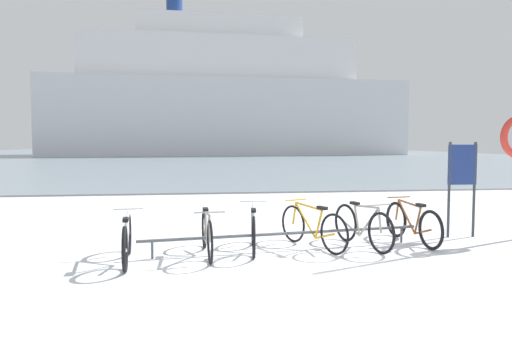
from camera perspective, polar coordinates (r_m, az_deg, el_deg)
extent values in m
cube|color=silver|center=(5.49, 11.15, -16.10)|extent=(80.00, 22.00, 0.08)
cube|color=gray|center=(70.94, -5.97, 2.15)|extent=(80.00, 110.00, 0.08)
cube|color=#47474C|center=(16.08, -1.35, -2.87)|extent=(80.00, 0.50, 0.05)
cylinder|color=#4C5156|center=(7.72, 3.73, -7.77)|extent=(4.78, 0.70, 0.05)
cylinder|color=#4C5156|center=(7.36, -12.70, -9.54)|extent=(0.04, 0.04, 0.28)
cylinder|color=#4C5156|center=(8.68, 17.52, -7.60)|extent=(0.04, 0.04, 0.28)
torus|color=black|center=(7.69, -15.44, -7.61)|extent=(0.11, 0.65, 0.65)
torus|color=black|center=(6.68, -15.89, -9.34)|extent=(0.11, 0.65, 0.65)
cylinder|color=silver|center=(7.34, -15.59, -7.27)|extent=(0.09, 0.55, 0.54)
cylinder|color=silver|center=(7.02, -15.73, -7.96)|extent=(0.05, 0.19, 0.48)
cylinder|color=silver|center=(7.22, -15.65, -5.55)|extent=(0.10, 0.68, 0.08)
cylinder|color=silver|center=(6.91, -15.78, -9.52)|extent=(0.08, 0.45, 0.18)
cylinder|color=silver|center=(7.62, -15.48, -6.31)|extent=(0.05, 0.12, 0.38)
cube|color=black|center=(6.89, -15.81, -5.85)|extent=(0.10, 0.21, 0.05)
cylinder|color=silver|center=(7.55, -15.53, -4.60)|extent=(0.46, 0.07, 0.02)
torus|color=black|center=(6.88, -5.70, -8.82)|extent=(0.08, 0.65, 0.65)
torus|color=black|center=(7.89, -6.42, -7.21)|extent=(0.08, 0.65, 0.65)
cylinder|color=gray|center=(7.19, -5.96, -7.32)|extent=(0.07, 0.54, 0.55)
cylinder|color=gray|center=(7.52, -6.19, -7.01)|extent=(0.05, 0.19, 0.49)
cylinder|color=gray|center=(7.22, -6.03, -5.33)|extent=(0.08, 0.67, 0.08)
cylinder|color=gray|center=(7.69, -6.28, -8.05)|extent=(0.07, 0.45, 0.18)
cylinder|color=gray|center=(6.88, -5.74, -7.19)|extent=(0.04, 0.11, 0.39)
cube|color=black|center=(7.55, -6.26, -4.81)|extent=(0.09, 0.20, 0.05)
cylinder|color=gray|center=(6.88, -5.78, -5.16)|extent=(0.46, 0.06, 0.02)
torus|color=black|center=(8.12, -0.40, -6.83)|extent=(0.11, 0.66, 0.66)
torus|color=black|center=(7.16, -0.27, -8.26)|extent=(0.11, 0.66, 0.66)
cylinder|color=silver|center=(7.79, -0.36, -6.40)|extent=(0.09, 0.52, 0.56)
cylinder|color=silver|center=(7.48, -0.32, -7.00)|extent=(0.05, 0.18, 0.50)
cylinder|color=silver|center=(7.68, -0.35, -4.71)|extent=(0.10, 0.64, 0.08)
cylinder|color=silver|center=(7.38, -0.30, -8.49)|extent=(0.08, 0.43, 0.18)
cylinder|color=silver|center=(8.05, -0.39, -5.53)|extent=(0.05, 0.11, 0.39)
cube|color=black|center=(7.36, -0.31, -4.94)|extent=(0.10, 0.21, 0.05)
cylinder|color=silver|center=(7.98, -0.39, -3.86)|extent=(0.46, 0.07, 0.02)
torus|color=black|center=(8.33, 4.60, -6.57)|extent=(0.31, 0.62, 0.66)
torus|color=black|center=(7.50, 9.64, -7.75)|extent=(0.31, 0.62, 0.66)
cylinder|color=gold|center=(8.03, 6.13, -6.09)|extent=(0.27, 0.53, 0.56)
cylinder|color=gold|center=(7.77, 7.76, -6.61)|extent=(0.12, 0.19, 0.50)
cylinder|color=gold|center=(7.93, 6.51, -4.42)|extent=(0.33, 0.66, 0.08)
cylinder|color=gold|center=(7.69, 8.48, -8.03)|extent=(0.23, 0.45, 0.18)
cylinder|color=gold|center=(8.27, 4.78, -5.28)|extent=(0.08, 0.12, 0.40)
cube|color=black|center=(7.66, 8.17, -4.59)|extent=(0.16, 0.22, 0.05)
cylinder|color=gold|center=(8.20, 4.96, -3.62)|extent=(0.43, 0.21, 0.02)
torus|color=black|center=(7.70, 15.20, -7.47)|extent=(0.22, 0.67, 0.68)
torus|color=black|center=(8.51, 11.00, -6.35)|extent=(0.22, 0.67, 0.68)
cylinder|color=gray|center=(7.94, 13.75, -6.22)|extent=(0.17, 0.53, 0.57)
cylinder|color=gray|center=(8.21, 12.38, -6.05)|extent=(0.08, 0.19, 0.51)
cylinder|color=gray|center=(7.96, 13.46, -4.37)|extent=(0.21, 0.65, 0.08)
cylinder|color=gray|center=(8.35, 11.82, -7.09)|extent=(0.15, 0.44, 0.19)
cylinder|color=gray|center=(7.70, 15.05, -5.98)|extent=(0.06, 0.12, 0.40)
cube|color=black|center=(8.23, 12.11, -3.98)|extent=(0.13, 0.21, 0.05)
cylinder|color=gray|center=(7.69, 14.91, -4.12)|extent=(0.45, 0.14, 0.02)
torus|color=black|center=(9.13, 16.91, -5.80)|extent=(0.14, 0.67, 0.67)
torus|color=black|center=(8.25, 20.79, -6.88)|extent=(0.14, 0.67, 0.67)
cylinder|color=brown|center=(8.82, 18.10, -5.39)|extent=(0.11, 0.56, 0.56)
cylinder|color=brown|center=(8.54, 19.35, -5.86)|extent=(0.06, 0.20, 0.50)
cylinder|color=brown|center=(8.72, 18.41, -3.88)|extent=(0.12, 0.69, 0.08)
cylinder|color=brown|center=(8.45, 19.89, -7.14)|extent=(0.09, 0.46, 0.18)
cylinder|color=brown|center=(9.06, 17.06, -4.65)|extent=(0.05, 0.12, 0.39)
cube|color=black|center=(8.43, 19.70, -4.04)|extent=(0.10, 0.21, 0.05)
cylinder|color=brown|center=(9.00, 17.23, -3.16)|extent=(0.46, 0.08, 0.02)
cylinder|color=#33383D|center=(9.37, 22.75, -2.22)|extent=(0.05, 0.05, 1.79)
cylinder|color=#33383D|center=(9.61, 25.36, -2.14)|extent=(0.05, 0.05, 1.79)
cube|color=navy|center=(9.45, 24.14, 0.67)|extent=(0.55, 0.06, 0.75)
cube|color=silver|center=(62.09, -3.50, 6.42)|extent=(46.38, 13.48, 9.61)
cube|color=white|center=(62.78, -4.59, 13.23)|extent=(34.84, 11.25, 5.29)
cube|color=white|center=(63.56, -4.61, 16.77)|extent=(21.00, 8.92, 2.69)
cylinder|color=navy|center=(64.19, -10.06, 19.84)|extent=(2.06, 2.06, 4.32)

